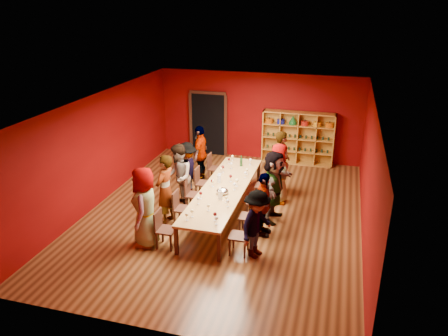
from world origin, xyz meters
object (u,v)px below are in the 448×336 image
at_px(shelving_unit, 298,135).
at_px(person_left_4, 200,153).
at_px(chair_person_right_4, 270,175).
at_px(spittoon_bowl, 222,191).
at_px(person_right_4, 282,162).
at_px(person_left_2, 179,177).
at_px(chair_person_left_2, 191,192).
at_px(person_right_0, 257,224).
at_px(chair_person_left_0, 163,227).
at_px(chair_person_left_4, 213,166).
at_px(person_right_1, 263,205).
at_px(wine_bottle, 241,162).
at_px(person_left_0, 145,207).
at_px(tasting_table, 224,190).
at_px(person_left_1, 165,190).
at_px(chair_person_left_1, 180,206).
at_px(chair_person_right_3, 266,184).
at_px(person_right_2, 274,186).
at_px(person_right_3, 279,173).
at_px(person_left_3, 187,170).
at_px(chair_person_right_2, 258,200).
at_px(chair_person_right_1, 252,215).
at_px(chair_person_right_0, 243,234).
at_px(chair_person_left_3, 201,181).

bearing_deg(shelving_unit, person_left_4, -139.43).
height_order(chair_person_right_4, spittoon_bowl, spittoon_bowl).
xyz_separation_m(shelving_unit, person_right_4, (-0.17, -2.55, -0.05)).
relative_size(person_left_2, spittoon_bowl, 5.82).
height_order(chair_person_left_2, person_right_0, person_right_0).
bearing_deg(chair_person_left_0, person_right_4, 59.85).
relative_size(chair_person_left_4, person_left_4, 0.51).
bearing_deg(person_left_4, person_right_1, 40.65).
xyz_separation_m(chair_person_left_2, wine_bottle, (0.98, 1.61, 0.38)).
bearing_deg(person_left_0, shelving_unit, 143.32).
height_order(chair_person_left_4, spittoon_bowl, spittoon_bowl).
bearing_deg(tasting_table, wine_bottle, 87.66).
bearing_deg(person_left_0, person_right_4, 132.16).
height_order(person_left_4, person_right_4, person_right_4).
distance_m(person_left_1, chair_person_right_4, 3.42).
bearing_deg(chair_person_left_1, chair_person_right_3, 46.81).
distance_m(person_right_1, person_right_2, 0.85).
bearing_deg(chair_person_left_4, chair_person_left_1, -90.00).
relative_size(person_right_0, person_right_3, 0.93).
height_order(person_right_1, chair_person_right_4, person_right_1).
relative_size(person_left_3, person_right_2, 0.86).
height_order(person_left_2, wine_bottle, person_left_2).
bearing_deg(chair_person_right_2, chair_person_right_1, -90.00).
distance_m(chair_person_left_1, chair_person_right_2, 2.01).
relative_size(shelving_unit, chair_person_left_1, 2.70).
xyz_separation_m(chair_person_left_2, person_right_4, (2.14, 1.74, 0.43)).
xyz_separation_m(shelving_unit, chair_person_left_4, (-2.31, -2.32, -0.49)).
xyz_separation_m(person_left_2, person_right_3, (2.51, 1.09, -0.05)).
bearing_deg(chair_person_left_2, chair_person_right_0, -44.00).
bearing_deg(person_left_0, person_left_4, 166.70).
relative_size(person_left_2, chair_person_right_4, 2.02).
xyz_separation_m(shelving_unit, chair_person_right_1, (-0.49, -5.12, -0.49)).
height_order(tasting_table, chair_person_right_4, chair_person_right_4).
height_order(chair_person_left_2, chair_person_left_3, same).
bearing_deg(person_right_2, person_left_1, 115.75).
bearing_deg(person_left_2, person_left_1, -26.73).
distance_m(tasting_table, chair_person_left_1, 1.25).
distance_m(tasting_table, spittoon_bowl, 0.39).
relative_size(chair_person_left_4, person_right_1, 0.56).
distance_m(person_right_2, wine_bottle, 2.02).
distance_m(person_left_1, chair_person_right_1, 2.23).
xyz_separation_m(chair_person_right_4, person_right_4, (0.32, 0.00, 0.43)).
height_order(chair_person_left_1, person_left_3, person_left_3).
bearing_deg(person_right_4, wine_bottle, 84.51).
bearing_deg(person_right_4, chair_person_right_0, 162.79).
bearing_deg(chair_person_left_4, person_left_3, -109.19).
height_order(chair_person_left_3, person_right_0, person_right_0).
bearing_deg(chair_person_right_2, shelving_unit, 83.53).
height_order(tasting_table, chair_person_left_0, chair_person_left_0).
bearing_deg(wine_bottle, chair_person_left_2, -121.22).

